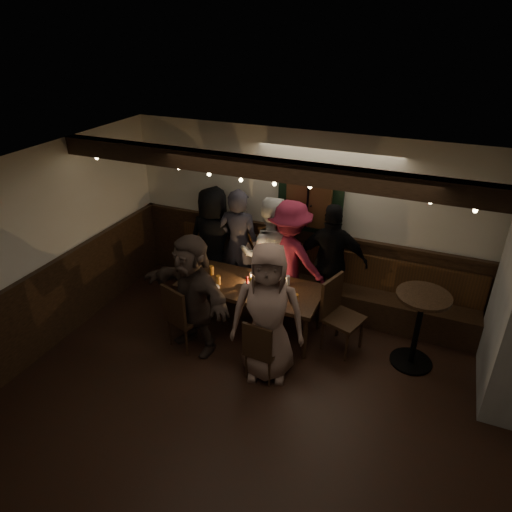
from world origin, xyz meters
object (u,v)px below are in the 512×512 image
at_px(chair_near_right, 261,348).
at_px(chair_near_left, 181,314).
at_px(dining_table, 250,289).
at_px(person_c, 269,254).
at_px(person_d, 289,258).
at_px(person_e, 331,262).
at_px(person_a, 214,241).
at_px(person_g, 268,313).
at_px(person_b, 239,245).
at_px(chair_end, 338,310).
at_px(high_top, 419,321).
at_px(person_f, 193,294).

bearing_deg(chair_near_right, chair_near_left, 172.67).
height_order(dining_table, chair_near_right, dining_table).
distance_m(dining_table, person_c, 0.68).
bearing_deg(person_c, chair_near_left, 41.30).
xyz_separation_m(person_d, person_e, (0.59, 0.12, -0.00)).
relative_size(dining_table, person_a, 1.14).
height_order(person_c, person_g, person_g).
height_order(chair_near_left, person_e, person_e).
distance_m(person_b, person_e, 1.41).
height_order(chair_near_right, person_e, person_e).
xyz_separation_m(chair_end, person_c, (-1.18, 0.56, 0.31)).
distance_m(person_a, person_g, 2.13).
bearing_deg(person_e, person_c, -4.71).
bearing_deg(high_top, person_e, 153.40).
distance_m(dining_table, person_a, 1.21).
distance_m(dining_table, person_f, 0.85).
bearing_deg(chair_near_right, chair_end, 55.36).
relative_size(high_top, person_e, 0.59).
relative_size(high_top, person_b, 0.58).
xyz_separation_m(chair_near_right, person_b, (-1.02, 1.60, 0.42)).
height_order(person_b, person_d, person_b).
distance_m(chair_near_left, chair_end, 2.03).
xyz_separation_m(person_a, person_b, (0.44, -0.05, 0.03)).
relative_size(person_d, person_g, 0.98).
height_order(chair_near_left, person_d, person_d).
xyz_separation_m(person_b, person_d, (0.83, -0.06, -0.02)).
relative_size(person_d, person_e, 1.00).
bearing_deg(person_f, person_g, 12.52).
relative_size(person_b, person_g, 1.00).
xyz_separation_m(person_c, person_g, (0.53, -1.41, 0.01)).
relative_size(dining_table, person_f, 1.20).
relative_size(person_a, person_e, 0.99).
height_order(chair_near_right, chair_end, chair_end).
distance_m(person_e, person_g, 1.57).
relative_size(chair_near_left, chair_end, 0.94).
height_order(chair_near_right, person_c, person_c).
relative_size(chair_near_right, person_b, 0.47).
height_order(person_d, person_g, person_g).
bearing_deg(person_c, person_g, 87.99).
xyz_separation_m(chair_near_left, person_e, (1.57, 1.51, 0.33)).
xyz_separation_m(high_top, person_b, (-2.69, 0.58, 0.24)).
height_order(person_b, person_c, person_b).
distance_m(person_d, person_e, 0.60).
xyz_separation_m(chair_near_right, person_c, (-0.50, 1.54, 0.41)).
relative_size(dining_table, person_d, 1.13).
height_order(dining_table, person_b, person_b).
relative_size(chair_near_left, person_e, 0.55).
bearing_deg(person_c, person_f, 44.73).
height_order(person_b, person_f, person_b).
distance_m(chair_near_right, person_d, 1.60).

